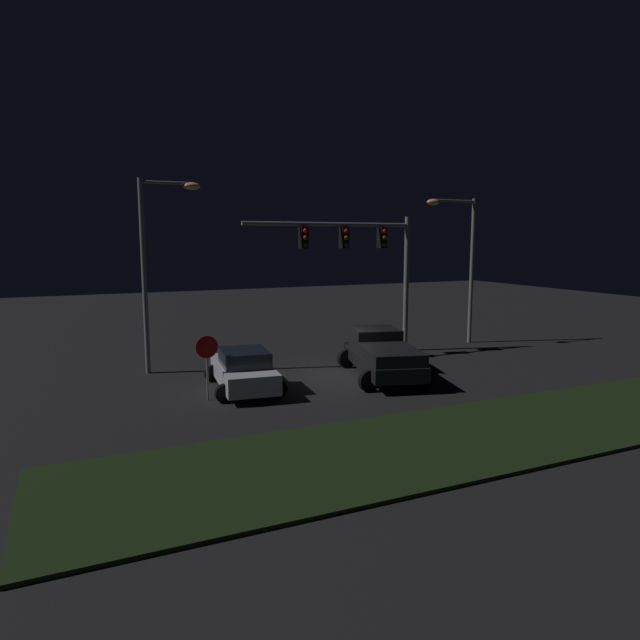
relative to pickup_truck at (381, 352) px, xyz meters
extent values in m
plane|color=black|center=(-1.37, 0.88, -1.00)|extent=(80.00, 80.00, 0.00)
cube|color=black|center=(-1.37, -7.07, -0.95)|extent=(22.21, 4.90, 0.10)
cube|color=black|center=(-0.05, -0.17, -0.32)|extent=(3.35, 5.74, 0.55)
cube|color=black|center=(0.27, 0.98, 0.38)|extent=(2.27, 2.32, 0.85)
cube|color=black|center=(0.27, 0.98, 0.50)|extent=(2.10, 1.93, 0.51)
cube|color=black|center=(-0.33, -1.21, 0.18)|extent=(2.65, 3.42, 0.45)
cylinder|color=black|center=(-0.53, 1.98, -0.60)|extent=(0.80, 0.22, 0.80)
cylinder|color=black|center=(1.46, 1.44, -0.60)|extent=(0.80, 0.22, 0.80)
cylinder|color=black|center=(-1.55, -1.77, -0.60)|extent=(0.80, 0.22, 0.80)
cylinder|color=black|center=(0.44, -2.31, -0.60)|extent=(0.80, 0.22, 0.80)
cube|color=silver|center=(-5.56, 0.41, -0.39)|extent=(2.27, 4.57, 0.70)
cube|color=black|center=(-5.59, 0.16, 0.24)|extent=(1.81, 2.16, 0.55)
cylinder|color=black|center=(-6.31, 1.99, -0.68)|extent=(0.64, 0.22, 0.64)
cylinder|color=black|center=(-4.48, 1.79, -0.68)|extent=(0.64, 0.22, 0.64)
cylinder|color=black|center=(-6.64, -0.98, -0.68)|extent=(0.64, 0.22, 0.64)
cylinder|color=black|center=(-4.81, -1.18, -0.68)|extent=(0.64, 0.22, 0.64)
cylinder|color=slate|center=(3.79, 4.15, 2.25)|extent=(0.24, 0.24, 6.50)
cylinder|color=slate|center=(-0.31, 4.15, 5.10)|extent=(8.20, 0.18, 0.18)
cube|color=black|center=(2.39, 4.15, 4.50)|extent=(0.32, 0.44, 0.95)
sphere|color=red|center=(2.39, 3.92, 4.80)|extent=(0.22, 0.22, 0.22)
sphere|color=#59380A|center=(2.39, 3.92, 4.50)|extent=(0.22, 0.22, 0.22)
sphere|color=#0C4719|center=(2.39, 3.92, 4.20)|extent=(0.22, 0.22, 0.22)
cube|color=black|center=(0.39, 4.15, 4.50)|extent=(0.32, 0.44, 0.95)
sphere|color=red|center=(0.39, 3.92, 4.80)|extent=(0.22, 0.22, 0.22)
sphere|color=#59380A|center=(0.39, 3.92, 4.50)|extent=(0.22, 0.22, 0.22)
sphere|color=#0C4719|center=(0.39, 3.92, 4.20)|extent=(0.22, 0.22, 0.22)
cube|color=black|center=(-1.61, 4.15, 4.50)|extent=(0.32, 0.44, 0.95)
sphere|color=red|center=(-1.61, 3.92, 4.80)|extent=(0.22, 0.22, 0.22)
sphere|color=#59380A|center=(-1.61, 3.92, 4.50)|extent=(0.22, 0.22, 0.22)
sphere|color=#0C4719|center=(-1.61, 3.92, 4.20)|extent=(0.22, 0.22, 0.22)
cylinder|color=slate|center=(-8.39, 4.46, 2.91)|extent=(0.20, 0.20, 7.81)
cylinder|color=slate|center=(-7.38, 4.46, 6.66)|extent=(2.02, 0.12, 0.12)
ellipsoid|color=#F9CC72|center=(-6.36, 4.46, 6.56)|extent=(0.70, 0.44, 0.30)
cylinder|color=slate|center=(8.10, 4.58, 2.75)|extent=(0.20, 0.20, 7.51)
cylinder|color=slate|center=(6.83, 4.58, 6.36)|extent=(2.55, 0.12, 0.12)
ellipsoid|color=#F9CC72|center=(5.55, 4.58, 6.26)|extent=(0.70, 0.44, 0.30)
cylinder|color=slate|center=(-7.07, -0.45, 0.10)|extent=(0.07, 0.07, 2.20)
cylinder|color=#B20C0F|center=(-7.07, -0.48, 0.85)|extent=(0.76, 0.03, 0.76)
camera|label=1|loc=(-11.24, -18.86, 4.42)|focal=31.47mm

